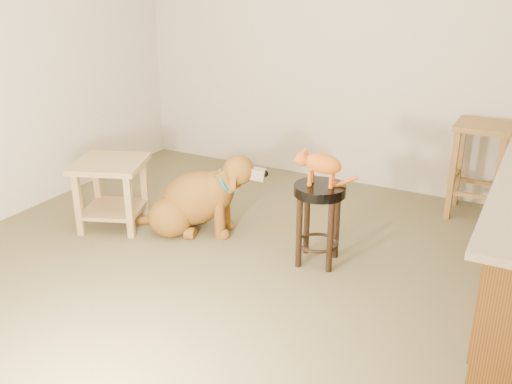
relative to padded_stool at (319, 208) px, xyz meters
The scene contains 7 objects.
floor 0.67m from the padded_stool, 148.38° to the right, with size 4.50×4.00×0.01m, color brown.
room_shell 1.35m from the padded_stool, 148.38° to the right, with size 4.54×4.04×2.62m.
padded_stool is the anchor object (origin of this frame).
wood_stool 1.68m from the padded_stool, 58.47° to the left, with size 0.45×0.45×0.83m.
side_table 1.77m from the padded_stool, behind, with size 0.71×0.71×0.57m.
golden_retriever 1.10m from the padded_stool, behind, with size 1.10×0.65×0.72m.
tabby_kitten 0.33m from the padded_stool, behind, with size 0.44×0.22×0.29m.
Camera 1 is at (1.79, -3.25, 2.05)m, focal length 40.00 mm.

